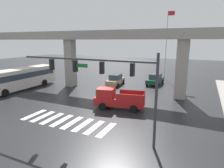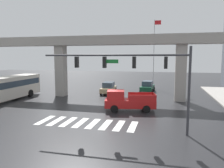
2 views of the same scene
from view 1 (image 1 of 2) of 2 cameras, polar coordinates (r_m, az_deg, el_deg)
name	(u,v)px [view 1 (image 1 of 2)]	position (r m, az deg, el deg)	size (l,w,h in m)	color
ground_plane	(97,104)	(21.99, -4.36, -5.81)	(120.00, 120.00, 0.00)	#232326
crosswalk_stripes	(67,122)	(17.83, -12.94, -10.58)	(8.25, 2.80, 0.01)	silver
elevated_overpass	(119,40)	(26.48, 2.16, 12.74)	(52.30, 2.10, 8.24)	#9E9991
pickup_truck	(117,99)	(20.42, 1.41, -4.32)	(5.37, 2.86, 2.08)	red
city_bus	(22,77)	(31.06, -24.70, 1.77)	(2.85, 10.82, 2.99)	beige
sedan_dark_green	(155,79)	(32.14, 12.41, 1.39)	(2.20, 4.42, 1.72)	#14472D
sedan_tan	(115,80)	(30.94, 1.01, 1.25)	(2.15, 4.39, 1.72)	tan
traffic_signal_mast	(104,74)	(13.49, -2.40, 3.01)	(10.89, 0.32, 6.20)	#38383D
flagpole	(167,41)	(35.83, 15.63, 11.83)	(1.16, 0.12, 11.83)	silver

